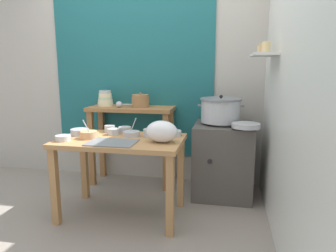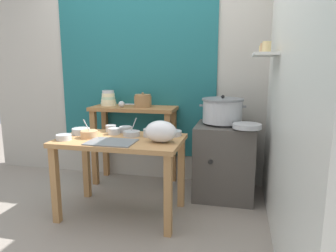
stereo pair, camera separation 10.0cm
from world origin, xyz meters
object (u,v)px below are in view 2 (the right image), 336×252
object	(u,v)px
prep_table	(121,150)
prep_bowl_3	(64,137)
steamer_pot	(222,110)
prep_bowl_6	(114,131)
prep_bowl_4	(111,128)
stove_block	(224,160)
bowl_stack_enamel	(108,99)
serving_tray	(111,142)
prep_bowl_2	(132,133)
prep_bowl_5	(81,131)
wide_pan	(247,126)
prep_bowl_8	(126,129)
plastic_bag	(161,131)
prep_bowl_0	(172,133)
prep_bowl_7	(150,132)
ladle	(123,104)
clay_pot	(143,101)
back_shelf_table	(134,126)
prep_bowl_1	(89,134)

from	to	relation	value
prep_table	prep_bowl_3	world-z (taller)	prep_bowl_3
steamer_pot	prep_bowl_6	size ratio (longest dim) A/B	4.19
prep_bowl_4	prep_bowl_6	xyz separation A→B (m)	(0.08, -0.10, -0.00)
stove_block	bowl_stack_enamel	bearing A→B (deg)	173.11
serving_tray	prep_bowl_3	bearing A→B (deg)	-179.93
prep_bowl_2	prep_bowl_6	xyz separation A→B (m)	(-0.19, 0.03, 0.01)
prep_bowl_2	prep_bowl_5	bearing A→B (deg)	-175.53
bowl_stack_enamel	wide_pan	world-z (taller)	bowl_stack_enamel
prep_bowl_8	wide_pan	bearing A→B (deg)	7.90
plastic_bag	prep_bowl_6	xyz separation A→B (m)	(-0.51, 0.20, -0.06)
serving_tray	prep_bowl_0	bearing A→B (deg)	40.84
prep_bowl_3	prep_bowl_4	distance (m)	0.49
prep_bowl_5	prep_bowl_6	xyz separation A→B (m)	(0.30, 0.07, 0.00)
prep_bowl_5	prep_bowl_7	size ratio (longest dim) A/B	1.28
ladle	serving_tray	size ratio (longest dim) A/B	0.73
clay_pot	prep_bowl_4	size ratio (longest dim) A/B	1.93
back_shelf_table	stove_block	size ratio (longest dim) A/B	1.23
wide_pan	prep_bowl_8	distance (m)	1.15
wide_pan	prep_bowl_4	bearing A→B (deg)	-172.99
plastic_bag	back_shelf_table	bearing A→B (deg)	122.40
clay_pot	wide_pan	world-z (taller)	clay_pot
bowl_stack_enamel	prep_bowl_5	bearing A→B (deg)	-86.88
plastic_bag	prep_bowl_6	size ratio (longest dim) A/B	2.38
steamer_pot	clay_pot	world-z (taller)	clay_pot
prep_bowl_2	prep_bowl_3	distance (m)	0.59
prep_table	prep_bowl_0	bearing A→B (deg)	26.34
bowl_stack_enamel	plastic_bag	bearing A→B (deg)	-45.70
ladle	prep_bowl_5	distance (m)	0.68
prep_bowl_7	prep_bowl_8	bearing A→B (deg)	157.20
prep_bowl_1	prep_bowl_4	world-z (taller)	prep_bowl_1
back_shelf_table	clay_pot	size ratio (longest dim) A/B	4.96
serving_tray	prep_bowl_6	xyz separation A→B (m)	(-0.11, 0.31, 0.03)
steamer_pot	plastic_bag	world-z (taller)	steamer_pot
clay_pot	prep_bowl_5	xyz separation A→B (m)	(-0.39, -0.71, -0.22)
clay_pot	prep_bowl_7	size ratio (longest dim) A/B	1.49
prep_bowl_1	clay_pot	bearing A→B (deg)	73.20
back_shelf_table	ladle	size ratio (longest dim) A/B	3.30
prep_bowl_2	clay_pot	bearing A→B (deg)	98.42
prep_bowl_3	prep_bowl_5	xyz separation A→B (m)	(0.03, 0.24, 0.00)
prep_bowl_1	prep_bowl_8	xyz separation A→B (m)	(0.24, 0.29, -0.00)
wide_pan	back_shelf_table	bearing A→B (deg)	163.40
clay_pot	prep_bowl_5	size ratio (longest dim) A/B	1.16
back_shelf_table	serving_tray	xyz separation A→B (m)	(0.13, -0.95, 0.05)
prep_bowl_3	prep_bowl_5	world-z (taller)	prep_bowl_5
steamer_pot	prep_bowl_1	world-z (taller)	steamer_pot
prep_bowl_3	prep_bowl_4	bearing A→B (deg)	58.29
prep_table	prep_bowl_0	xyz separation A→B (m)	(0.42, 0.21, 0.14)
steamer_pot	serving_tray	size ratio (longest dim) A/B	1.18
prep_bowl_4	prep_bowl_8	distance (m)	0.15
prep_bowl_3	stove_block	bearing A→B (deg)	31.24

